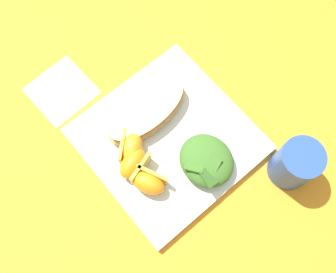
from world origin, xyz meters
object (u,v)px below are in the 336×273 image
at_px(white_plate, 168,140).
at_px(orange_wedge_middle, 134,164).
at_px(cheesy_pizza_bread, 145,113).
at_px(orange_wedge_front, 131,147).
at_px(green_salad_pile, 206,161).
at_px(paper_napkin, 62,91).
at_px(orange_wedge_rear, 149,182).
at_px(drinking_blue_cup, 295,164).

bearing_deg(white_plate, orange_wedge_middle, -88.06).
distance_m(cheesy_pizza_bread, orange_wedge_front, 0.07).
bearing_deg(green_salad_pile, orange_wedge_front, -140.71).
bearing_deg(paper_napkin, cheesy_pizza_bread, 30.02).
relative_size(orange_wedge_rear, paper_napkin, 0.63).
relative_size(green_salad_pile, orange_wedge_rear, 1.44).
bearing_deg(green_salad_pile, white_plate, -165.62).
bearing_deg(orange_wedge_rear, paper_napkin, -177.24).
bearing_deg(drinking_blue_cup, paper_napkin, -150.72).
distance_m(green_salad_pile, orange_wedge_middle, 0.13).
bearing_deg(drinking_blue_cup, white_plate, -144.82).
height_order(orange_wedge_rear, drinking_blue_cup, drinking_blue_cup).
xyz_separation_m(orange_wedge_rear, paper_napkin, (-0.26, -0.01, -0.03)).
bearing_deg(orange_wedge_middle, white_plate, 91.94).
distance_m(cheesy_pizza_bread, drinking_blue_cup, 0.28).
height_order(cheesy_pizza_bread, orange_wedge_rear, orange_wedge_rear).
bearing_deg(white_plate, orange_wedge_rear, -61.45).
xyz_separation_m(white_plate, orange_wedge_middle, (0.00, -0.08, 0.03)).
xyz_separation_m(green_salad_pile, orange_wedge_rear, (-0.04, -0.10, -0.00)).
height_order(orange_wedge_middle, drinking_blue_cup, drinking_blue_cup).
bearing_deg(drinking_blue_cup, green_salad_pile, -133.62).
height_order(orange_wedge_front, drinking_blue_cup, drinking_blue_cup).
relative_size(orange_wedge_front, paper_napkin, 0.62).
bearing_deg(white_plate, paper_napkin, -156.41).
relative_size(white_plate, orange_wedge_middle, 4.12).
distance_m(green_salad_pile, orange_wedge_front, 0.13).
relative_size(cheesy_pizza_bread, orange_wedge_front, 2.50).
distance_m(orange_wedge_middle, orange_wedge_rear, 0.04).
bearing_deg(green_salad_pile, drinking_blue_cup, 46.38).
bearing_deg(cheesy_pizza_bread, orange_wedge_rear, -36.15).
height_order(white_plate, green_salad_pile, green_salad_pile).
height_order(green_salad_pile, orange_wedge_front, green_salad_pile).
bearing_deg(white_plate, orange_wedge_front, -110.65).
relative_size(white_plate, paper_napkin, 2.55).
height_order(white_plate, orange_wedge_rear, orange_wedge_rear).
distance_m(green_salad_pile, paper_napkin, 0.31).
bearing_deg(drinking_blue_cup, orange_wedge_rear, -123.61).
xyz_separation_m(orange_wedge_middle, orange_wedge_rear, (0.04, -0.00, 0.00)).
bearing_deg(orange_wedge_front, green_salad_pile, 39.29).
bearing_deg(orange_wedge_middle, orange_wedge_rear, -0.56).
bearing_deg(paper_napkin, drinking_blue_cup, 29.28).
bearing_deg(orange_wedge_rear, green_salad_pile, 70.49).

